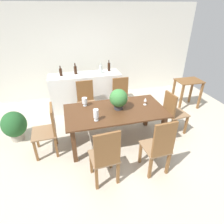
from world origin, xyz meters
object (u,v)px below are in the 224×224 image
object	(u,v)px
chair_near_right	(159,146)
crystal_vase_left	(96,114)
chair_far_left	(86,100)
potted_plant_floor	(14,125)
flower_centerpiece	(119,99)
wine_bottle_tall	(61,72)
chair_head_end	(49,128)
wine_bottle_dark	(109,67)
wine_bottle_green	(75,70)
chair_far_right	(121,96)
wine_glass	(145,100)
wine_bottle_clear	(101,69)
chair_foot_end	(173,112)
chair_near_left	(106,156)
dining_table	(115,115)
side_table	(188,87)
crystal_vase_center_near	(85,101)
kitchen_counter	(86,92)

from	to	relation	value
chair_near_right	crystal_vase_left	xyz separation A→B (m)	(-0.87, 0.74, 0.30)
chair_far_left	potted_plant_floor	size ratio (longest dim) A/B	1.51
flower_centerpiece	wine_bottle_tall	world-z (taller)	wine_bottle_tall
chair_head_end	chair_near_right	bearing A→B (deg)	57.30
wine_bottle_dark	wine_bottle_green	world-z (taller)	wine_bottle_dark
chair_far_right	wine_bottle_green	distance (m)	1.34
wine_glass	wine_bottle_clear	xyz separation A→B (m)	(-0.60, 1.50, 0.24)
chair_foot_end	chair_near_left	distance (m)	1.98
chair_far_right	crystal_vase_left	bearing A→B (deg)	-123.28
flower_centerpiece	wine_bottle_clear	bearing A→B (deg)	90.84
dining_table	side_table	distance (m)	2.52
flower_centerpiece	potted_plant_floor	size ratio (longest dim) A/B	0.63
chair_far_left	crystal_vase_left	bearing A→B (deg)	-91.40
chair_far_right	chair_head_end	bearing A→B (deg)	-148.84
flower_centerpiece	chair_far_left	bearing A→B (deg)	117.92
chair_near_left	chair_far_left	bearing A→B (deg)	-94.20
chair_foot_end	wine_bottle_tall	world-z (taller)	wine_bottle_tall
chair_far_right	crystal_vase_center_near	size ratio (longest dim) A/B	5.65
wine_bottle_clear	dining_table	bearing A→B (deg)	-91.88
chair_foot_end	chair_far_right	distance (m)	1.32
chair_near_left	kitchen_counter	world-z (taller)	chair_near_left
chair_near_right	crystal_vase_center_near	bearing A→B (deg)	-56.69
chair_foot_end	side_table	xyz separation A→B (m)	(1.04, 1.01, 0.05)
chair_near_right	crystal_vase_center_near	xyz separation A→B (m)	(-0.99, 1.35, 0.28)
dining_table	flower_centerpiece	distance (m)	0.34
crystal_vase_left	side_table	bearing A→B (deg)	24.88
chair_foot_end	crystal_vase_center_near	size ratio (longest dim) A/B	5.56
chair_far_left	wine_bottle_tall	size ratio (longest dim) A/B	3.99
dining_table	wine_bottle_clear	xyz separation A→B (m)	(0.05, 1.57, 0.45)
dining_table	wine_bottle_dark	world-z (taller)	wine_bottle_dark
wine_bottle_clear	flower_centerpiece	bearing A→B (deg)	-89.16
wine_bottle_green	side_table	size ratio (longest dim) A/B	0.36
chair_far_left	flower_centerpiece	bearing A→B (deg)	-64.10
flower_centerpiece	side_table	bearing A→B (deg)	23.17
crystal_vase_center_near	wine_bottle_tall	size ratio (longest dim) A/B	0.70
wine_glass	wine_bottle_dark	bearing A→B (deg)	101.92
chair_far_right	wine_bottle_clear	size ratio (longest dim) A/B	3.60
chair_foot_end	wine_bottle_dark	size ratio (longest dim) A/B	3.37
chair_far_left	potted_plant_floor	distance (m)	1.64
chair_far_left	chair_foot_end	world-z (taller)	chair_far_left
dining_table	crystal_vase_center_near	size ratio (longest dim) A/B	11.22
side_table	crystal_vase_center_near	bearing A→B (deg)	-166.94
crystal_vase_center_near	wine_bottle_green	bearing A→B (deg)	91.65
chair_near_left	flower_centerpiece	size ratio (longest dim) A/B	2.54
chair_near_left	wine_bottle_tall	size ratio (longest dim) A/B	4.22
crystal_vase_center_near	side_table	world-z (taller)	crystal_vase_center_near
wine_bottle_clear	potted_plant_floor	distance (m)	2.40
chair_near_left	flower_centerpiece	xyz separation A→B (m)	(0.50, 1.05, 0.40)
chair_near_left	wine_bottle_clear	world-z (taller)	wine_bottle_clear
wine_bottle_clear	chair_near_left	bearing A→B (deg)	-100.58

